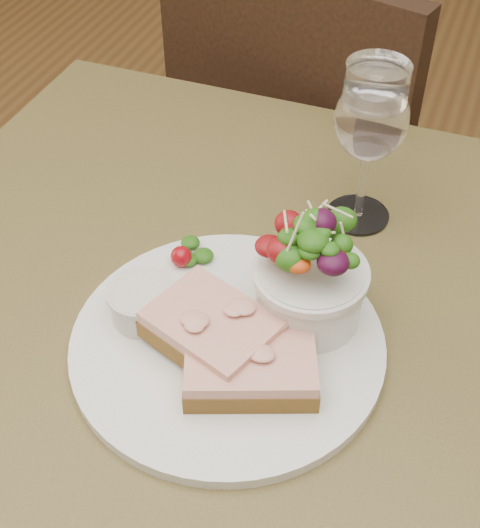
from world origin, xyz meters
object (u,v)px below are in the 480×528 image
at_px(salad_bowl, 311,271).
at_px(sandwich_front, 250,363).
at_px(ramekin, 143,302).
at_px(dinner_plate, 228,343).
at_px(sandwich_back, 212,329).
at_px(wine_glass, 371,123).
at_px(chair_far, 320,241).
at_px(cafe_table, 231,381).

bearing_deg(salad_bowl, sandwich_front, -107.25).
bearing_deg(ramekin, dinner_plate, 0.48).
xyz_separation_m(sandwich_front, salad_bowl, (0.03, 0.09, 0.04)).
bearing_deg(sandwich_back, wine_glass, 92.23).
distance_m(chair_far, sandwich_front, 0.86).
bearing_deg(ramekin, cafe_table, 26.41).
distance_m(cafe_table, dinner_plate, 0.11).
relative_size(chair_far, sandwich_front, 6.49).
height_order(sandwich_front, ramekin, ramekin).
distance_m(sandwich_front, sandwich_back, 0.05).
xyz_separation_m(cafe_table, sandwich_front, (0.05, -0.07, 0.13)).
bearing_deg(cafe_table, chair_far, 95.10).
relative_size(cafe_table, salad_bowl, 6.30).
bearing_deg(sandwich_back, cafe_table, 111.98).
bearing_deg(dinner_plate, sandwich_back, -129.23).
bearing_deg(wine_glass, cafe_table, -112.28).
height_order(cafe_table, dinner_plate, dinner_plate).
distance_m(sandwich_back, salad_bowl, 0.10).
distance_m(sandwich_front, salad_bowl, 0.10).
relative_size(dinner_plate, salad_bowl, 2.32).
bearing_deg(cafe_table, dinner_plate, -72.44).
xyz_separation_m(sandwich_back, wine_glass, (0.08, 0.24, 0.09)).
relative_size(sandwich_back, ramekin, 2.16).
bearing_deg(chair_far, dinner_plate, 111.07).
relative_size(chair_far, wine_glass, 5.14).
height_order(sandwich_front, wine_glass, wine_glass).
distance_m(cafe_table, wine_glass, 0.31).
relative_size(cafe_table, sandwich_front, 5.77).
height_order(chair_far, ramekin, chair_far).
relative_size(dinner_plate, ramekin, 4.76).
bearing_deg(chair_far, wine_glass, 122.37).
bearing_deg(sandwich_front, sandwich_back, 135.87).
relative_size(chair_far, ramekin, 14.55).
relative_size(cafe_table, wine_glass, 4.57).
xyz_separation_m(sandwich_back, ramekin, (-0.08, 0.01, -0.00)).
height_order(cafe_table, ramekin, ramekin).
xyz_separation_m(sandwich_front, wine_glass, (0.03, 0.26, 0.10)).
bearing_deg(sandwich_back, chair_far, 114.97).
bearing_deg(salad_bowl, chair_far, 101.75).
xyz_separation_m(chair_far, sandwich_front, (0.10, -0.71, 0.48)).
xyz_separation_m(sandwich_front, sandwich_back, (-0.04, 0.02, 0.01)).
height_order(sandwich_front, sandwich_back, sandwich_back).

